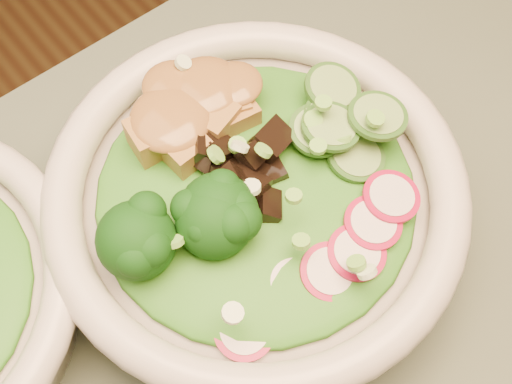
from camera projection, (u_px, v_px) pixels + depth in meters
salad_bowl at (256, 206)px, 0.50m from camera, size 0.29×0.29×0.08m
lettuce_bed at (256, 191)px, 0.48m from camera, size 0.22×0.22×0.03m
broccoli_florets at (181, 246)px, 0.44m from camera, size 0.09×0.08×0.05m
radish_slices at (337, 256)px, 0.45m from camera, size 0.12×0.05×0.02m
cucumber_slices at (330, 122)px, 0.49m from camera, size 0.08×0.08×0.04m
mushroom_heap at (242, 168)px, 0.47m from camera, size 0.08×0.08×0.04m
tofu_cubes at (190, 118)px, 0.49m from camera, size 0.10×0.07×0.04m
peanut_sauce at (189, 107)px, 0.48m from camera, size 0.08×0.06×0.02m
scallion_garnish at (256, 172)px, 0.46m from camera, size 0.21×0.21×0.03m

